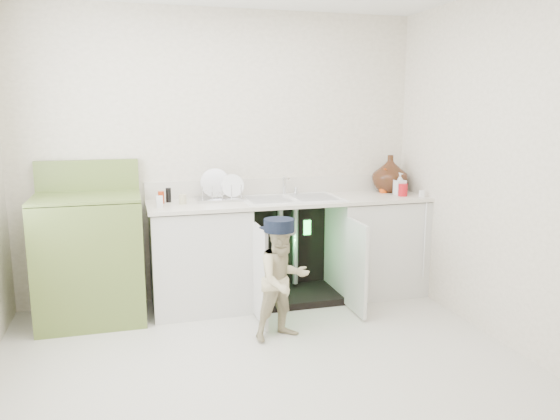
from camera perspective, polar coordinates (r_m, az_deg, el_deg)
name	(u,v)px	position (r m, az deg, el deg)	size (l,w,h in m)	color
ground	(264,367)	(3.73, -1.70, -16.04)	(3.50, 3.50, 0.00)	#BCB4A5
room_shell	(263,178)	(3.36, -1.82, 3.37)	(6.00, 5.50, 1.26)	silver
counter_run	(295,246)	(4.81, 1.55, -3.77)	(2.44, 1.02, 1.24)	silver
avocado_stove	(90,256)	(4.58, -19.21, -4.61)	(0.81, 0.65, 1.26)	olive
repair_worker	(283,278)	(3.99, 0.32, -7.16)	(0.62, 0.67, 0.90)	beige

